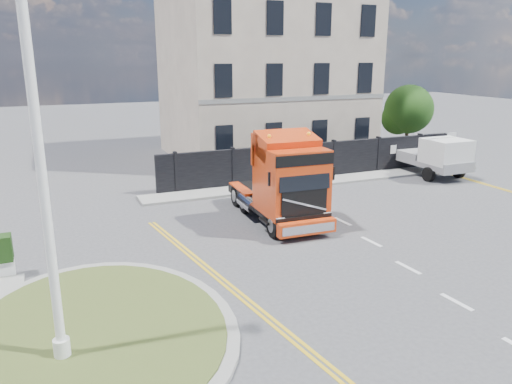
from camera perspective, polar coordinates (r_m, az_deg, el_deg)
name	(u,v)px	position (r m, az deg, el deg)	size (l,w,h in m)	color
ground	(295,250)	(17.77, 4.48, -6.60)	(120.00, 120.00, 0.00)	#424244
traffic_island	(98,330)	(13.34, -17.62, -14.84)	(6.80, 6.80, 0.17)	gray
hoarding_fence	(326,160)	(28.12, 8.03, 3.65)	(18.80, 0.25, 2.00)	black
georgian_building	(264,69)	(33.98, 0.86, 13.91)	(12.30, 10.30, 12.80)	beige
tree	(406,111)	(34.80, 16.78, 8.80)	(3.20, 3.20, 4.80)	#382619
pavement_far	(325,181)	(27.30, 7.92, 1.28)	(20.00, 1.60, 0.12)	gray
truck	(285,185)	(19.93, 3.30, 0.85)	(2.51, 6.22, 3.68)	black
flatbed_pickup	(437,156)	(29.67, 19.97, 3.90)	(2.41, 5.39, 2.24)	gray
lamppost_island	(39,150)	(10.84, -23.57, 4.38)	(0.28, 0.57, 9.24)	white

